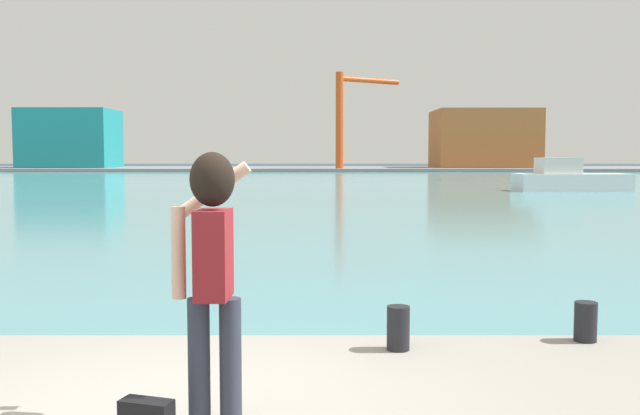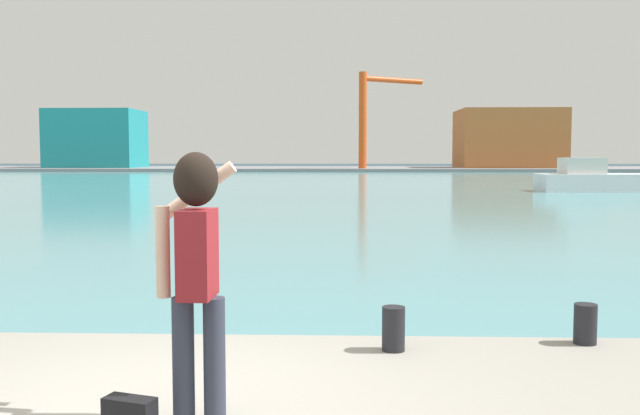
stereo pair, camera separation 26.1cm
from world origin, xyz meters
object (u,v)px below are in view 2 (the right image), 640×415
Objects in this scene: person_photographer at (196,259)px; warehouse_right at (508,139)px; harbor_bollard at (393,329)px; port_crane at (371,109)px; harbor_bollard_2 at (585,324)px; warehouse_left at (97,139)px; boat_moored at (593,179)px.

warehouse_right is (23.12, 92.52, 2.76)m from person_photographer.
port_crane is (2.86, 84.50, 7.25)m from harbor_bollard.
person_photographer is at bearing -104.03° from warehouse_right.
warehouse_right reaches higher than harbor_bollard_2.
person_photographer reaches higher than harbor_bollard_2.
warehouse_right is at bearing 0.95° from warehouse_left.
warehouse_right is 20.23m from port_crane.
harbor_bollard is 84.86m from port_crane.
warehouse_right is at bearing 76.53° from harbor_bollard.
warehouse_left is 37.99m from port_crane.
warehouse_right is at bearing -12.03° from person_photographer.
harbor_bollard_2 is 0.03× the size of port_crane.
harbor_bollard_2 is (3.13, 2.02, -0.88)m from person_photographer.
harbor_bollard is at bearing -91.94° from port_crane.
port_crane reaches higher than warehouse_right.
port_crane reaches higher than boat_moored.
person_photographer is 0.13× the size of warehouse_right.
port_crane is (37.44, -5.35, 3.60)m from warehouse_left.
boat_moored is 0.55× the size of port_crane.
harbor_bollard_2 is at bearing -102.45° from warehouse_right.
warehouse_right is 1.11× the size of port_crane.
person_photographer is 4.77× the size of harbor_bollard_2.
warehouse_left reaches higher than harbor_bollard.
harbor_bollard_2 is 0.03× the size of warehouse_right.
person_photographer is at bearing -92.81° from port_crane.
person_photographer is 3.83m from harbor_bollard_2.
harbor_bollard is at bearing -103.47° from warehouse_right.
warehouse_right reaches higher than harbor_bollard.
boat_moored reaches higher than harbor_bollard.
harbor_bollard is 0.03× the size of warehouse_right.
warehouse_right is at bearing 18.41° from port_crane.
harbor_bollard_2 is 0.03× the size of warehouse_left.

